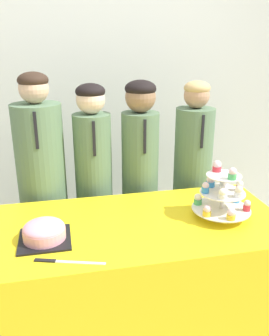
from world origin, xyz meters
The scene contains 9 objects.
wall_back centered at (0.00, 1.66, 1.35)m, with size 9.00×0.06×2.70m.
table centered at (0.00, 0.38, 0.37)m, with size 1.69×0.77×0.74m.
round_cake centered at (-0.43, 0.30, 0.79)m, with size 0.25×0.25×0.10m.
cake_knife centered at (-0.37, 0.11, 0.74)m, with size 0.31×0.11×0.01m.
cupcake_stand centered at (0.52, 0.36, 0.87)m, with size 0.32×0.32×0.31m.
student_0 centered at (-0.45, 0.97, 0.70)m, with size 0.31×0.31×1.48m.
student_1 centered at (-0.12, 0.97, 0.69)m, with size 0.25×0.25×1.41m.
student_2 centered at (0.20, 0.97, 0.71)m, with size 0.25×0.26×1.42m.
student_3 centered at (0.59, 0.97, 0.67)m, with size 0.27×0.27×1.41m.
Camera 1 is at (-0.32, -1.27, 1.65)m, focal length 38.00 mm.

